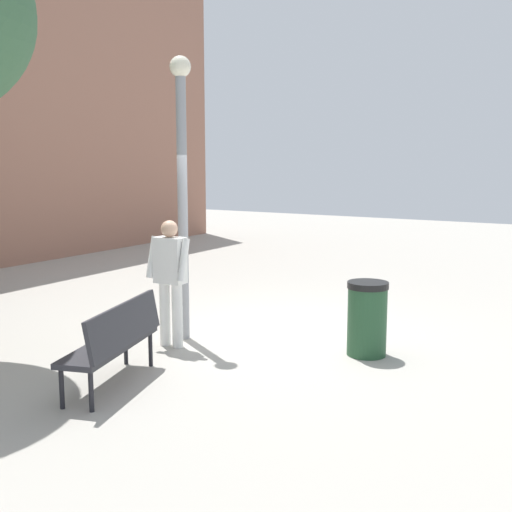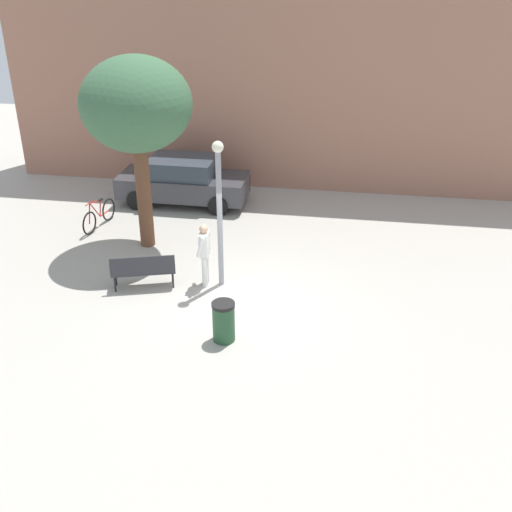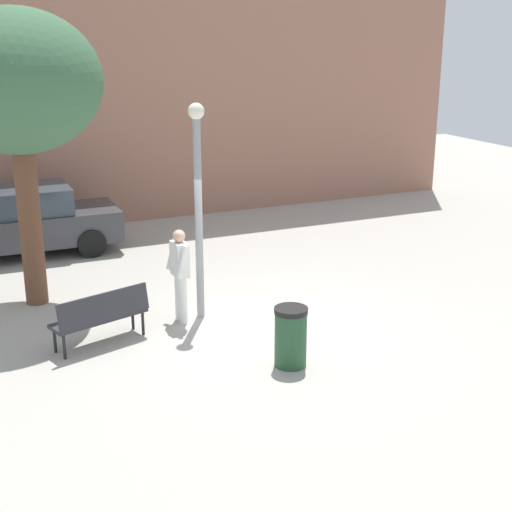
# 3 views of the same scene
# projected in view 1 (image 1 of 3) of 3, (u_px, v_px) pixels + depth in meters

# --- Properties ---
(ground_plane) EXTENTS (36.00, 36.00, 0.00)m
(ground_plane) POSITION_uv_depth(u_px,v_px,m) (273.00, 335.00, 8.95)
(ground_plane) COLOR #A8A399
(lamppost) EXTENTS (0.28, 0.28, 3.77)m
(lamppost) POSITION_uv_depth(u_px,v_px,m) (182.00, 175.00, 8.48)
(lamppost) COLOR gray
(lamppost) RESTS_ON ground_plane
(person_by_lamppost) EXTENTS (0.29, 0.60, 1.67)m
(person_by_lamppost) POSITION_uv_depth(u_px,v_px,m) (170.00, 274.00, 8.29)
(person_by_lamppost) COLOR white
(person_by_lamppost) RESTS_ON ground_plane
(park_bench) EXTENTS (1.67, 0.92, 0.92)m
(park_bench) POSITION_uv_depth(u_px,v_px,m) (116.00, 337.00, 6.87)
(park_bench) COLOR #2D2D33
(park_bench) RESTS_ON ground_plane
(trash_bin) EXTENTS (0.51, 0.51, 0.94)m
(trash_bin) POSITION_uv_depth(u_px,v_px,m) (367.00, 318.00, 7.99)
(trash_bin) COLOR #234C2D
(trash_bin) RESTS_ON ground_plane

